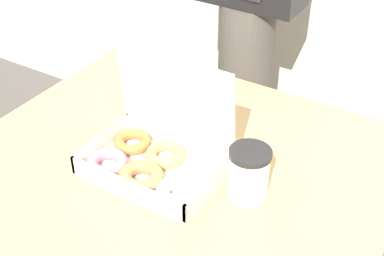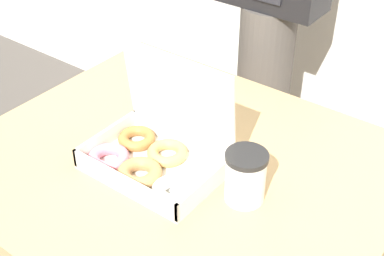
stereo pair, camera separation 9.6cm
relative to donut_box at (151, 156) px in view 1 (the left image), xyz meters
The scene contains 2 objects.
donut_box is the anchor object (origin of this frame).
coffee_cup 0.24m from the donut_box, ahead, with size 0.10×0.10×0.12m.
Camera 1 is at (0.58, -0.87, 1.58)m, focal length 50.00 mm.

